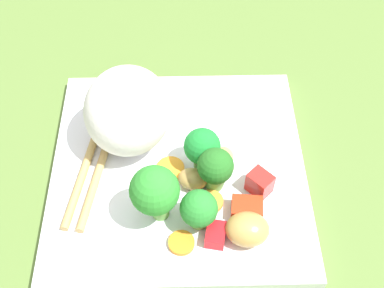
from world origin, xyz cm
name	(u,v)px	position (x,y,z in cm)	size (l,w,h in cm)	color
ground_plane	(177,179)	(0.00, 0.00, -1.00)	(110.00, 110.00, 2.00)	#577434
square_plate	(177,169)	(0.00, 0.00, 0.66)	(24.35, 24.35, 1.31)	white
rice_mound	(126,111)	(-4.61, 3.65, 5.44)	(9.00, 8.26, 8.26)	white
broccoli_floret_0	(153,192)	(-2.07, -5.34, 5.19)	(4.33, 4.33, 6.29)	#68A44A
broccoli_floret_1	(200,146)	(2.23, 0.14, 4.16)	(3.46, 3.46, 4.74)	#67A955
broccoli_floret_2	(197,209)	(1.60, -6.34, 3.66)	(3.33, 3.33, 4.27)	#76B54F
broccoli_floret_3	(214,168)	(3.30, -2.47, 4.20)	(3.33, 3.33, 5.02)	#6BA952
carrot_slice_0	(209,202)	(2.80, -4.34, 1.54)	(2.34, 2.34, 0.46)	orange
carrot_slice_1	(184,243)	(0.40, -8.34, 1.53)	(2.31, 2.31, 0.44)	orange
carrot_slice_2	(168,169)	(-0.81, -0.56, 1.56)	(2.72, 2.72, 0.50)	orange
pepper_chunk_0	(245,208)	(5.96, -5.48, 2.01)	(2.77, 2.06, 1.40)	red
pepper_chunk_1	(214,235)	(2.98, -7.93, 1.98)	(2.22, 1.67, 1.33)	red
pepper_chunk_2	(258,183)	(7.38, -3.14, 2.46)	(2.15, 1.71, 2.29)	red
chicken_piece_1	(219,161)	(4.07, -0.27, 2.16)	(2.90, 2.35, 1.69)	tan
chicken_piece_2	(245,229)	(5.69, -7.87, 2.60)	(3.82, 3.20, 2.58)	tan
chicken_piece_3	(191,179)	(1.27, -2.19, 2.16)	(2.75, 2.25, 1.70)	#AF8748
chopstick_pair	(100,140)	(-7.59, 3.21, 1.70)	(6.05, 20.38, 0.77)	tan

